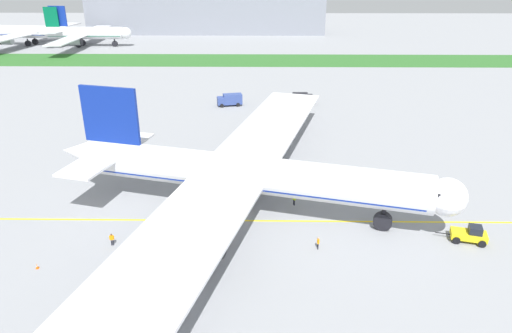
% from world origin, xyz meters
% --- Properties ---
extents(ground_plane, '(600.00, 600.00, 0.00)m').
position_xyz_m(ground_plane, '(0.00, 0.00, 0.00)').
color(ground_plane, gray).
rests_on(ground_plane, ground).
extents(apron_taxi_line, '(280.00, 0.36, 0.01)m').
position_xyz_m(apron_taxi_line, '(0.00, -1.01, 0.00)').
color(apron_taxi_line, yellow).
rests_on(apron_taxi_line, ground).
extents(grass_median_strip, '(320.00, 24.00, 0.10)m').
position_xyz_m(grass_median_strip, '(0.00, 114.01, 0.05)').
color(grass_median_strip, '#2D6628').
rests_on(grass_median_strip, ground).
extents(airliner_foreground, '(54.81, 89.82, 16.12)m').
position_xyz_m(airliner_foreground, '(1.68, 1.94, 5.47)').
color(airliner_foreground, white).
rests_on(airliner_foreground, ground).
extents(pushback_tug, '(6.02, 3.29, 2.14)m').
position_xyz_m(pushback_tug, '(29.97, -5.60, 0.98)').
color(pushback_tug, yellow).
rests_on(pushback_tug, ground).
extents(ground_crew_wingwalker_port, '(0.48, 0.51, 1.72)m').
position_xyz_m(ground_crew_wingwalker_port, '(9.05, 3.48, 1.05)').
color(ground_crew_wingwalker_port, black).
rests_on(ground_crew_wingwalker_port, ground).
extents(ground_crew_marshaller_front, '(0.24, 0.57, 1.61)m').
position_xyz_m(ground_crew_marshaller_front, '(11.22, -7.58, 0.98)').
color(ground_crew_marshaller_front, black).
rests_on(ground_crew_marshaller_front, ground).
extents(ground_crew_wingwalker_starboard, '(0.56, 0.32, 1.61)m').
position_xyz_m(ground_crew_wingwalker_starboard, '(-13.56, -7.15, 0.98)').
color(ground_crew_wingwalker_starboard, black).
rests_on(ground_crew_wingwalker_starboard, ground).
extents(traffic_cone_near_nose, '(0.36, 0.36, 0.58)m').
position_xyz_m(traffic_cone_near_nose, '(-20.58, -11.94, 0.28)').
color(traffic_cone_near_nose, '#F2590C').
rests_on(traffic_cone_near_nose, ground).
extents(service_truck_baggage_loader, '(6.27, 3.64, 2.85)m').
position_xyz_m(service_truck_baggage_loader, '(-3.33, 54.48, 1.55)').
color(service_truck_baggage_loader, '#33478C').
rests_on(service_truck_baggage_loader, ground).
extents(service_truck_fuel_bowser, '(4.91, 2.62, 2.81)m').
position_xyz_m(service_truck_fuel_bowser, '(14.26, 55.87, 1.54)').
color(service_truck_fuel_bowser, black).
rests_on(service_truck_fuel_bowser, ground).
extents(parked_airliner_far_left, '(49.56, 79.03, 16.24)m').
position_xyz_m(parked_airliner_far_left, '(-97.04, 147.73, 5.51)').
color(parked_airliner_far_left, white).
rests_on(parked_airliner_far_left, ground).
extents(parked_airliner_far_centre, '(40.00, 61.40, 15.94)m').
position_xyz_m(parked_airliner_far_centre, '(-70.38, 144.51, 5.40)').
color(parked_airliner_far_centre, white).
rests_on(parked_airliner_far_centre, ground).
extents(terminal_building, '(116.80, 20.00, 18.00)m').
position_xyz_m(terminal_building, '(-23.63, 189.18, 9.00)').
color(terminal_building, gray).
rests_on(terminal_building, ground).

